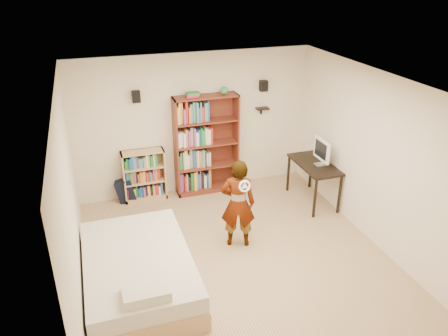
% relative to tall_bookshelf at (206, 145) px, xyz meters
% --- Properties ---
extents(ground, '(4.50, 5.00, 0.01)m').
position_rel_tall_bookshelf_xyz_m(ground, '(-0.18, -2.32, -0.96)').
color(ground, tan).
rests_on(ground, ground).
extents(room_shell, '(4.52, 5.02, 2.71)m').
position_rel_tall_bookshelf_xyz_m(room_shell, '(-0.18, -2.32, 0.80)').
color(room_shell, silver).
rests_on(room_shell, ground).
extents(crown_molding, '(4.50, 5.00, 0.06)m').
position_rel_tall_bookshelf_xyz_m(crown_molding, '(-0.18, -2.32, 1.71)').
color(crown_molding, silver).
rests_on(crown_molding, room_shell).
extents(speaker_left, '(0.14, 0.12, 0.20)m').
position_rel_tall_bookshelf_xyz_m(speaker_left, '(-1.23, 0.08, 1.04)').
color(speaker_left, black).
rests_on(speaker_left, room_shell).
extents(speaker_right, '(0.14, 0.12, 0.20)m').
position_rel_tall_bookshelf_xyz_m(speaker_right, '(1.17, 0.08, 1.04)').
color(speaker_right, black).
rests_on(speaker_right, room_shell).
extents(wall_shelf, '(0.25, 0.16, 0.02)m').
position_rel_tall_bookshelf_xyz_m(wall_shelf, '(1.17, 0.09, 0.59)').
color(wall_shelf, black).
rests_on(wall_shelf, room_shell).
extents(tall_bookshelf, '(1.22, 0.35, 1.93)m').
position_rel_tall_bookshelf_xyz_m(tall_bookshelf, '(0.00, 0.00, 0.00)').
color(tall_bookshelf, maroon).
rests_on(tall_bookshelf, ground).
extents(low_bookshelf, '(0.79, 0.30, 0.98)m').
position_rel_tall_bookshelf_xyz_m(low_bookshelf, '(-1.22, 0.03, -0.47)').
color(low_bookshelf, tan).
rests_on(low_bookshelf, ground).
extents(computer_desk, '(0.57, 1.15, 0.78)m').
position_rel_tall_bookshelf_xyz_m(computer_desk, '(1.76, -1.04, -0.57)').
color(computer_desk, black).
rests_on(computer_desk, ground).
extents(imac, '(0.14, 0.49, 0.48)m').
position_rel_tall_bookshelf_xyz_m(imac, '(1.81, -1.12, 0.06)').
color(imac, white).
rests_on(imac, computer_desk).
extents(daybed, '(1.44, 2.21, 0.65)m').
position_rel_tall_bookshelf_xyz_m(daybed, '(-1.69, -2.47, -0.64)').
color(daybed, silver).
rests_on(daybed, ground).
extents(person, '(0.62, 0.51, 1.48)m').
position_rel_tall_bookshelf_xyz_m(person, '(-0.05, -1.92, -0.23)').
color(person, black).
rests_on(person, ground).
extents(wii_wheel, '(0.18, 0.07, 0.19)m').
position_rel_tall_bookshelf_xyz_m(wii_wheel, '(-0.05, -2.20, 0.22)').
color(wii_wheel, white).
rests_on(wii_wheel, person).
extents(navy_bag, '(0.39, 0.30, 0.48)m').
position_rel_tall_bookshelf_xyz_m(navy_bag, '(-1.58, 0.01, -0.72)').
color(navy_bag, black).
rests_on(navy_bag, ground).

